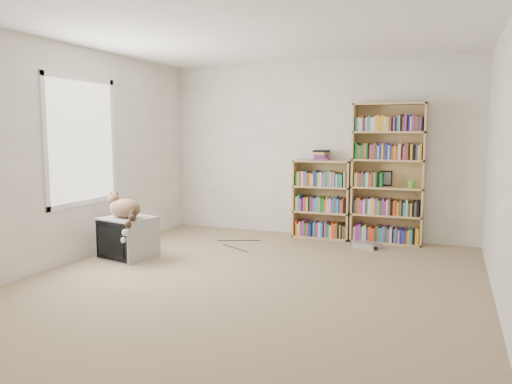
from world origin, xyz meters
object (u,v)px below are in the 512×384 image
(cat, at_px, (125,211))
(bookcase_tall, at_px, (388,177))
(dvd_player, at_px, (367,245))
(bookcase_short, at_px, (322,202))
(crt_tv, at_px, (128,238))

(cat, xyz_separation_m, bookcase_tall, (2.77, 2.07, 0.32))
(dvd_player, bearing_deg, bookcase_short, 169.22)
(crt_tv, bearing_deg, bookcase_tall, 47.18)
(bookcase_short, relative_size, dvd_player, 3.54)
(cat, relative_size, dvd_player, 1.87)
(bookcase_tall, height_order, bookcase_short, bookcase_tall)
(cat, height_order, bookcase_short, bookcase_short)
(bookcase_short, bearing_deg, bookcase_tall, 0.04)
(crt_tv, bearing_deg, dvd_player, 42.69)
(cat, distance_m, bookcase_short, 2.78)
(crt_tv, height_order, cat, cat)
(cat, height_order, bookcase_tall, bookcase_tall)
(cat, relative_size, bookcase_tall, 0.31)
(crt_tv, height_order, bookcase_short, bookcase_short)
(bookcase_short, bearing_deg, dvd_player, -31.17)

